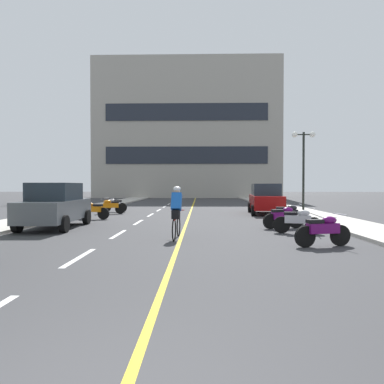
{
  "coord_description": "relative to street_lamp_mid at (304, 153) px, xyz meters",
  "views": [
    {
      "loc": [
        0.88,
        -2.27,
        1.72
      ],
      "look_at": [
        0.43,
        16.88,
        1.36
      ],
      "focal_mm": 32.9,
      "sensor_mm": 36.0,
      "label": 1
    }
  ],
  "objects": [
    {
      "name": "lane_dash_10",
      "position": [
        -9.39,
        21.94,
        -3.78
      ],
      "size": [
        0.14,
        2.2,
        0.01
      ],
      "primitive_type": "cube",
      "color": "silver",
      "rests_on": "ground"
    },
    {
      "name": "curb_right",
      "position": [
        -0.19,
        3.94,
        -3.72
      ],
      "size": [
        2.4,
        72.0,
        0.12
      ],
      "primitive_type": "cube",
      "color": "#B7B2A8",
      "rests_on": "ground"
    },
    {
      "name": "centre_line_yellow",
      "position": [
        -7.14,
        3.94,
        -3.78
      ],
      "size": [
        0.12,
        66.0,
        0.01
      ],
      "primitive_type": "cube",
      "color": "gold",
      "rests_on": "ground"
    },
    {
      "name": "motorcycle_7",
      "position": [
        -11.89,
        -1.44,
        -3.31
      ],
      "size": [
        1.66,
        0.73,
        0.92
      ],
      "color": "black",
      "rests_on": "ground"
    },
    {
      "name": "motorcycle_2",
      "position": [
        -3.07,
        -12.44,
        -3.31
      ],
      "size": [
        1.67,
        0.68,
        0.92
      ],
      "color": "black",
      "rests_on": "ground"
    },
    {
      "name": "lane_dash_5",
      "position": [
        -9.39,
        1.94,
        -3.78
      ],
      "size": [
        0.14,
        2.2,
        0.01
      ],
      "primitive_type": "cube",
      "color": "silver",
      "rests_on": "ground"
    },
    {
      "name": "motorcycle_3",
      "position": [
        -3.04,
        -9.79,
        -3.31
      ],
      "size": [
        1.69,
        0.64,
        0.92
      ],
      "color": "black",
      "rests_on": "ground"
    },
    {
      "name": "lane_dash_2",
      "position": [
        -9.39,
        -10.06,
        -3.78
      ],
      "size": [
        0.14,
        2.2,
        0.01
      ],
      "primitive_type": "cube",
      "color": "silver",
      "rests_on": "ground"
    },
    {
      "name": "motorcycle_5",
      "position": [
        -2.69,
        -6.89,
        -3.31
      ],
      "size": [
        1.7,
        0.6,
        0.92
      ],
      "color": "black",
      "rests_on": "ground"
    },
    {
      "name": "parked_car_near",
      "position": [
        -12.35,
        -8.35,
        -2.86
      ],
      "size": [
        2.03,
        4.25,
        1.82
      ],
      "color": "black",
      "rests_on": "ground"
    },
    {
      "name": "cyclist_rider",
      "position": [
        -7.29,
        -10.98,
        -2.89
      ],
      "size": [
        0.42,
        1.77,
        1.71
      ],
      "color": "black",
      "rests_on": "ground"
    },
    {
      "name": "lane_dash_9",
      "position": [
        -9.39,
        17.94,
        -3.78
      ],
      "size": [
        0.14,
        2.2,
        0.01
      ],
      "primitive_type": "cube",
      "color": "silver",
      "rests_on": "ground"
    },
    {
      "name": "lane_dash_7",
      "position": [
        -9.39,
        9.94,
        -3.78
      ],
      "size": [
        0.14,
        2.2,
        0.01
      ],
      "primitive_type": "cube",
      "color": "silver",
      "rests_on": "ground"
    },
    {
      "name": "motorcycle_4",
      "position": [
        -3.22,
        -8.34,
        -3.31
      ],
      "size": [
        1.67,
        0.71,
        0.92
      ],
      "color": "black",
      "rests_on": "ground"
    },
    {
      "name": "lane_dash_4",
      "position": [
        -9.39,
        -2.06,
        -3.78
      ],
      "size": [
        0.14,
        2.2,
        0.01
      ],
      "primitive_type": "cube",
      "color": "silver",
      "rests_on": "ground"
    },
    {
      "name": "office_building",
      "position": [
        -8.38,
        29.3,
        5.86
      ],
      "size": [
        25.93,
        8.84,
        19.28
      ],
      "color": "#9E998E",
      "rests_on": "ground"
    },
    {
      "name": "lane_dash_11",
      "position": [
        -9.39,
        25.94,
        -3.78
      ],
      "size": [
        0.14,
        2.2,
        0.01
      ],
      "primitive_type": "cube",
      "color": "silver",
      "rests_on": "ground"
    },
    {
      "name": "motorcycle_6",
      "position": [
        -11.95,
        -4.69,
        -3.31
      ],
      "size": [
        1.7,
        0.6,
        0.92
      ],
      "color": "black",
      "rests_on": "ground"
    },
    {
      "name": "lane_dash_6",
      "position": [
        -9.39,
        5.94,
        -3.78
      ],
      "size": [
        0.14,
        2.2,
        0.01
      ],
      "primitive_type": "cube",
      "color": "silver",
      "rests_on": "ground"
    },
    {
      "name": "parked_car_mid",
      "position": [
        -2.57,
        -1.15,
        -2.86
      ],
      "size": [
        2.16,
        4.31,
        1.82
      ],
      "color": "black",
      "rests_on": "ground"
    },
    {
      "name": "ground_plane",
      "position": [
        -7.39,
        0.94,
        -3.78
      ],
      "size": [
        140.0,
        140.0,
        0.0
      ],
      "primitive_type": "plane",
      "color": "#38383A"
    },
    {
      "name": "lane_dash_1",
      "position": [
        -9.39,
        -14.06,
        -3.78
      ],
      "size": [
        0.14,
        2.2,
        0.01
      ],
      "primitive_type": "cube",
      "color": "silver",
      "rests_on": "ground"
    },
    {
      "name": "motorcycle_8",
      "position": [
        -12.08,
        0.25,
        -3.31
      ],
      "size": [
        1.69,
        0.62,
        0.92
      ],
      "color": "black",
      "rests_on": "ground"
    },
    {
      "name": "street_lamp_mid",
      "position": [
        0.0,
        0.0,
        0.0
      ],
      "size": [
        1.46,
        0.36,
        4.98
      ],
      "color": "black",
      "rests_on": "curb_right"
    },
    {
      "name": "lane_dash_3",
      "position": [
        -9.39,
        -6.06,
        -3.78
      ],
      "size": [
        0.14,
        2.2,
        0.01
      ],
      "primitive_type": "cube",
      "color": "silver",
      "rests_on": "ground"
    },
    {
      "name": "lane_dash_8",
      "position": [
        -9.39,
        13.94,
        -3.78
      ],
      "size": [
        0.14,
        2.2,
        0.01
      ],
      "primitive_type": "cube",
      "color": "silver",
      "rests_on": "ground"
    },
    {
      "name": "curb_left",
      "position": [
        -14.59,
        3.94,
        -3.72
      ],
      "size": [
        2.4,
        72.0,
        0.12
      ],
      "primitive_type": "cube",
      "color": "#B7B2A8",
      "rests_on": "ground"
    }
  ]
}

